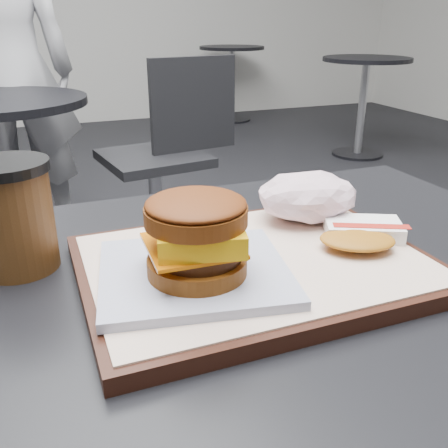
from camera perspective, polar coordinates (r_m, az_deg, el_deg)
customer_table at (r=0.69m, az=4.56°, el=-18.81°), size 0.80×0.60×0.77m
serving_tray at (r=0.56m, az=3.58°, el=-4.77°), size 0.38×0.28×0.02m
breakfast_sandwich at (r=0.49m, az=-3.19°, el=-2.40°), size 0.22×0.20×0.09m
hash_brown at (r=0.61m, az=15.34°, el=-1.05°), size 0.13×0.12×0.02m
crumpled_wrapper at (r=0.66m, az=9.57°, el=3.10°), size 0.13×0.11×0.06m
coffee_cup at (r=0.60m, az=-23.09°, el=1.25°), size 0.09×0.09×0.13m
neighbor_table at (r=2.17m, az=-24.15°, el=7.74°), size 0.70×0.70×0.75m
neighbor_chair at (r=2.23m, az=-6.42°, el=8.91°), size 0.63×0.48×0.88m
patron at (r=2.58m, az=-23.27°, el=15.76°), size 0.59×0.39×1.61m
bg_table_near at (r=4.09m, az=15.77°, el=15.26°), size 0.66×0.66×0.75m
bg_table_far at (r=5.38m, az=0.89°, el=17.67°), size 0.66×0.66×0.75m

